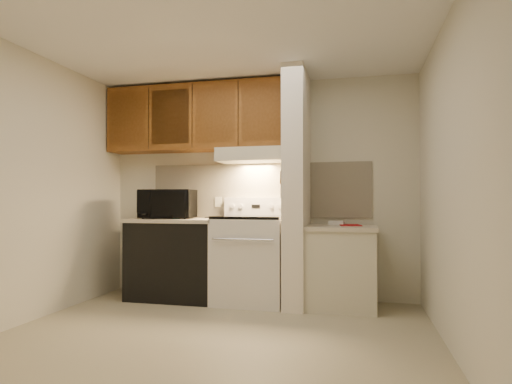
% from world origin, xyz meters
% --- Properties ---
extents(floor, '(3.60, 3.60, 0.00)m').
position_xyz_m(floor, '(0.00, 0.00, 0.00)').
color(floor, tan).
rests_on(floor, ground).
extents(ceiling, '(3.60, 3.60, 0.00)m').
position_xyz_m(ceiling, '(0.00, 0.00, 2.50)').
color(ceiling, white).
rests_on(ceiling, wall_back).
extents(wall_back, '(3.60, 2.50, 0.02)m').
position_xyz_m(wall_back, '(0.00, 1.50, 1.25)').
color(wall_back, beige).
rests_on(wall_back, floor).
extents(wall_left, '(0.02, 3.00, 2.50)m').
position_xyz_m(wall_left, '(-1.80, 0.00, 1.25)').
color(wall_left, beige).
rests_on(wall_left, floor).
extents(wall_right, '(0.02, 3.00, 2.50)m').
position_xyz_m(wall_right, '(1.80, 0.00, 1.25)').
color(wall_right, beige).
rests_on(wall_right, floor).
extents(backsplash, '(2.60, 0.02, 0.63)m').
position_xyz_m(backsplash, '(0.00, 1.49, 1.24)').
color(backsplash, '#F4E6C5').
rests_on(backsplash, wall_back).
extents(range_body, '(0.76, 0.65, 0.92)m').
position_xyz_m(range_body, '(0.00, 1.16, 0.46)').
color(range_body, silver).
rests_on(range_body, floor).
extents(oven_window, '(0.50, 0.01, 0.30)m').
position_xyz_m(oven_window, '(0.00, 0.84, 0.50)').
color(oven_window, black).
rests_on(oven_window, range_body).
extents(oven_handle, '(0.65, 0.02, 0.02)m').
position_xyz_m(oven_handle, '(0.00, 0.80, 0.72)').
color(oven_handle, silver).
rests_on(oven_handle, range_body).
extents(cooktop, '(0.74, 0.64, 0.03)m').
position_xyz_m(cooktop, '(0.00, 1.16, 0.94)').
color(cooktop, black).
rests_on(cooktop, range_body).
extents(range_backguard, '(0.76, 0.08, 0.20)m').
position_xyz_m(range_backguard, '(0.00, 1.44, 1.05)').
color(range_backguard, silver).
rests_on(range_backguard, range_body).
extents(range_display, '(0.10, 0.01, 0.04)m').
position_xyz_m(range_display, '(0.00, 1.40, 1.05)').
color(range_display, black).
rests_on(range_display, range_backguard).
extents(range_knob_left_outer, '(0.05, 0.02, 0.05)m').
position_xyz_m(range_knob_left_outer, '(-0.28, 1.40, 1.05)').
color(range_knob_left_outer, silver).
rests_on(range_knob_left_outer, range_backguard).
extents(range_knob_left_inner, '(0.05, 0.02, 0.05)m').
position_xyz_m(range_knob_left_inner, '(-0.18, 1.40, 1.05)').
color(range_knob_left_inner, silver).
rests_on(range_knob_left_inner, range_backguard).
extents(range_knob_right_inner, '(0.05, 0.02, 0.05)m').
position_xyz_m(range_knob_right_inner, '(0.18, 1.40, 1.05)').
color(range_knob_right_inner, silver).
rests_on(range_knob_right_inner, range_backguard).
extents(range_knob_right_outer, '(0.05, 0.02, 0.05)m').
position_xyz_m(range_knob_right_outer, '(0.28, 1.40, 1.05)').
color(range_knob_right_outer, silver).
rests_on(range_knob_right_outer, range_backguard).
extents(dishwasher_front, '(1.00, 0.63, 0.87)m').
position_xyz_m(dishwasher_front, '(-0.88, 1.17, 0.43)').
color(dishwasher_front, black).
rests_on(dishwasher_front, floor).
extents(left_countertop, '(1.04, 0.67, 0.04)m').
position_xyz_m(left_countertop, '(-0.88, 1.17, 0.89)').
color(left_countertop, beige).
rests_on(left_countertop, dishwasher_front).
extents(spoon_rest, '(0.25, 0.13, 0.02)m').
position_xyz_m(spoon_rest, '(-0.48, 1.36, 0.92)').
color(spoon_rest, black).
rests_on(spoon_rest, left_countertop).
extents(teal_jar, '(0.12, 0.12, 0.11)m').
position_xyz_m(teal_jar, '(-0.84, 1.06, 0.96)').
color(teal_jar, '#2E6F5F').
rests_on(teal_jar, left_countertop).
extents(outlet, '(0.08, 0.01, 0.12)m').
position_xyz_m(outlet, '(-0.48, 1.48, 1.10)').
color(outlet, beige).
rests_on(outlet, backsplash).
extents(microwave, '(0.64, 0.48, 0.33)m').
position_xyz_m(microwave, '(-0.98, 1.15, 1.07)').
color(microwave, black).
rests_on(microwave, left_countertop).
extents(partition_pillar, '(0.22, 0.70, 2.50)m').
position_xyz_m(partition_pillar, '(0.51, 1.15, 1.25)').
color(partition_pillar, white).
rests_on(partition_pillar, floor).
extents(pillar_trim, '(0.01, 0.70, 0.04)m').
position_xyz_m(pillar_trim, '(0.39, 1.15, 1.30)').
color(pillar_trim, brown).
rests_on(pillar_trim, partition_pillar).
extents(knife_strip, '(0.02, 0.42, 0.04)m').
position_xyz_m(knife_strip, '(0.39, 1.10, 1.32)').
color(knife_strip, black).
rests_on(knife_strip, partition_pillar).
extents(knife_blade_a, '(0.01, 0.03, 0.16)m').
position_xyz_m(knife_blade_a, '(0.38, 0.94, 1.22)').
color(knife_blade_a, silver).
rests_on(knife_blade_a, knife_strip).
extents(knife_handle_a, '(0.02, 0.02, 0.10)m').
position_xyz_m(knife_handle_a, '(0.38, 0.95, 1.37)').
color(knife_handle_a, black).
rests_on(knife_handle_a, knife_strip).
extents(knife_blade_b, '(0.01, 0.04, 0.18)m').
position_xyz_m(knife_blade_b, '(0.38, 1.03, 1.21)').
color(knife_blade_b, silver).
rests_on(knife_blade_b, knife_strip).
extents(knife_handle_b, '(0.02, 0.02, 0.10)m').
position_xyz_m(knife_handle_b, '(0.38, 1.01, 1.37)').
color(knife_handle_b, black).
rests_on(knife_handle_b, knife_strip).
extents(knife_blade_c, '(0.01, 0.04, 0.20)m').
position_xyz_m(knife_blade_c, '(0.38, 1.11, 1.20)').
color(knife_blade_c, silver).
rests_on(knife_blade_c, knife_strip).
extents(knife_handle_c, '(0.02, 0.02, 0.10)m').
position_xyz_m(knife_handle_c, '(0.38, 1.10, 1.37)').
color(knife_handle_c, black).
rests_on(knife_handle_c, knife_strip).
extents(knife_blade_d, '(0.01, 0.04, 0.16)m').
position_xyz_m(knife_blade_d, '(0.38, 1.19, 1.22)').
color(knife_blade_d, silver).
rests_on(knife_blade_d, knife_strip).
extents(knife_handle_d, '(0.02, 0.02, 0.10)m').
position_xyz_m(knife_handle_d, '(0.38, 1.17, 1.37)').
color(knife_handle_d, black).
rests_on(knife_handle_d, knife_strip).
extents(knife_blade_e, '(0.01, 0.04, 0.18)m').
position_xyz_m(knife_blade_e, '(0.38, 1.25, 1.21)').
color(knife_blade_e, silver).
rests_on(knife_blade_e, knife_strip).
extents(knife_handle_e, '(0.02, 0.02, 0.10)m').
position_xyz_m(knife_handle_e, '(0.38, 1.27, 1.37)').
color(knife_handle_e, black).
rests_on(knife_handle_e, knife_strip).
extents(oven_mitt, '(0.03, 0.09, 0.23)m').
position_xyz_m(oven_mitt, '(0.38, 1.32, 1.22)').
color(oven_mitt, slate).
rests_on(oven_mitt, partition_pillar).
extents(right_cab_base, '(0.70, 0.60, 0.81)m').
position_xyz_m(right_cab_base, '(0.97, 1.15, 0.40)').
color(right_cab_base, beige).
rests_on(right_cab_base, floor).
extents(right_countertop, '(0.74, 0.64, 0.04)m').
position_xyz_m(right_countertop, '(0.97, 1.15, 0.83)').
color(right_countertop, beige).
rests_on(right_countertop, right_cab_base).
extents(red_folder, '(0.26, 0.32, 0.01)m').
position_xyz_m(red_folder, '(1.06, 1.25, 0.85)').
color(red_folder, '#A71416').
rests_on(red_folder, right_countertop).
extents(white_box, '(0.17, 0.13, 0.04)m').
position_xyz_m(white_box, '(0.92, 1.33, 0.87)').
color(white_box, white).
rests_on(white_box, right_countertop).
extents(range_hood, '(0.78, 0.44, 0.15)m').
position_xyz_m(range_hood, '(0.00, 1.28, 1.62)').
color(range_hood, beige).
rests_on(range_hood, upper_cabinets).
extents(hood_lip, '(0.78, 0.04, 0.06)m').
position_xyz_m(hood_lip, '(0.00, 1.07, 1.58)').
color(hood_lip, beige).
rests_on(hood_lip, range_hood).
extents(upper_cabinets, '(2.18, 0.33, 0.77)m').
position_xyz_m(upper_cabinets, '(-0.69, 1.32, 2.08)').
color(upper_cabinets, brown).
rests_on(upper_cabinets, wall_back).
extents(cab_door_a, '(0.46, 0.01, 0.63)m').
position_xyz_m(cab_door_a, '(-1.51, 1.17, 2.08)').
color(cab_door_a, brown).
rests_on(cab_door_a, upper_cabinets).
extents(cab_gap_a, '(0.01, 0.01, 0.73)m').
position_xyz_m(cab_gap_a, '(-1.23, 1.16, 2.08)').
color(cab_gap_a, black).
rests_on(cab_gap_a, upper_cabinets).
extents(cab_door_b, '(0.46, 0.01, 0.63)m').
position_xyz_m(cab_door_b, '(-0.96, 1.17, 2.08)').
color(cab_door_b, brown).
rests_on(cab_door_b, upper_cabinets).
extents(cab_gap_b, '(0.01, 0.01, 0.73)m').
position_xyz_m(cab_gap_b, '(-0.69, 1.16, 2.08)').
color(cab_gap_b, black).
rests_on(cab_gap_b, upper_cabinets).
extents(cab_door_c, '(0.46, 0.01, 0.63)m').
position_xyz_m(cab_door_c, '(-0.42, 1.17, 2.08)').
color(cab_door_c, brown).
rests_on(cab_door_c, upper_cabinets).
extents(cab_gap_c, '(0.01, 0.01, 0.73)m').
position_xyz_m(cab_gap_c, '(-0.14, 1.16, 2.08)').
color(cab_gap_c, black).
rests_on(cab_gap_c, upper_cabinets).
extents(cab_door_d, '(0.46, 0.01, 0.63)m').
position_xyz_m(cab_door_d, '(0.13, 1.17, 2.08)').
color(cab_door_d, brown).
rests_on(cab_door_d, upper_cabinets).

